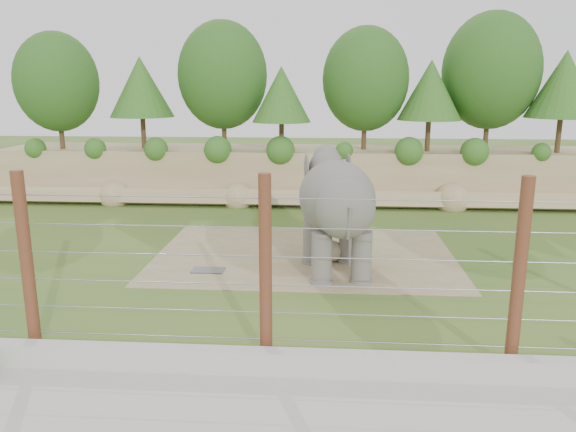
{
  "coord_description": "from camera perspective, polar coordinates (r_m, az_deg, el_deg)",
  "views": [
    {
      "loc": [
        1.21,
        -15.21,
        5.7
      ],
      "look_at": [
        0.0,
        2.0,
        1.6
      ],
      "focal_mm": 35.0,
      "sensor_mm": 36.0,
      "label": 1
    }
  ],
  "objects": [
    {
      "name": "barrier_fence",
      "position": [
        11.4,
        -2.3,
        -5.58
      ],
      "size": [
        20.26,
        0.26,
        4.0
      ],
      "color": "#4F2612",
      "rests_on": "ground"
    },
    {
      "name": "drain_grate",
      "position": [
        17.67,
        -8.13,
        -5.47
      ],
      "size": [
        1.0,
        0.6,
        0.03
      ],
      "primitive_type": "cube",
      "color": "#262628",
      "rests_on": "dirt_patch"
    },
    {
      "name": "elephant",
      "position": [
        16.99,
        4.93,
        0.09
      ],
      "size": [
        2.64,
        4.74,
        3.63
      ],
      "primitive_type": null,
      "rotation": [
        0.0,
        0.0,
        0.17
      ],
      "color": "#645D59",
      "rests_on": "ground"
    },
    {
      "name": "back_embankment",
      "position": [
        27.95,
        2.78,
        9.79
      ],
      "size": [
        30.0,
        5.52,
        8.77
      ],
      "color": "#9F805C",
      "rests_on": "ground"
    },
    {
      "name": "stone_ball",
      "position": [
        18.36,
        4.5,
        -3.56
      ],
      "size": [
        0.69,
        0.69,
        0.69
      ],
      "primitive_type": "sphere",
      "color": "gray",
      "rests_on": "dirt_patch"
    },
    {
      "name": "retaining_wall",
      "position": [
        11.64,
        -2.49,
        -14.57
      ],
      "size": [
        26.0,
        0.35,
        0.5
      ],
      "primitive_type": "cube",
      "color": "#B7B3AA",
      "rests_on": "ground"
    },
    {
      "name": "ground",
      "position": [
        16.29,
        -0.5,
        -7.11
      ],
      "size": [
        90.0,
        90.0,
        0.0
      ],
      "primitive_type": "plane",
      "color": "#3A6523",
      "rests_on": "ground"
    },
    {
      "name": "dirt_patch",
      "position": [
        19.09,
        1.71,
        -3.98
      ],
      "size": [
        10.0,
        7.0,
        0.02
      ],
      "primitive_type": "cube",
      "color": "#8E7657",
      "rests_on": "ground"
    }
  ]
}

